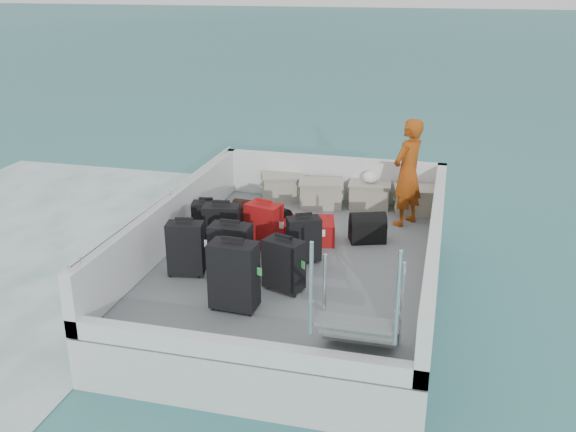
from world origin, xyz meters
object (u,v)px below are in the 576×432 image
Objects in this scene: suitcase_8 at (306,231)px; suitcase_2 at (207,221)px; suitcase_1 at (222,231)px; crate_2 at (369,195)px; suitcase_5 at (264,227)px; passenger at (408,173)px; crate_1 at (321,194)px; suitcase_3 at (234,276)px; crate_3 at (416,201)px; suitcase_0 at (186,249)px; crate_0 at (283,187)px; suitcase_4 at (231,253)px; suitcase_6 at (284,265)px; suitcase_7 at (304,240)px.

suitcase_2 is at bearing 90.50° from suitcase_8.
suitcase_1 is 2.85m from crate_2.
suitcase_5 is 0.40× the size of passenger.
crate_1 is (1.24, 1.74, -0.08)m from suitcase_2.
crate_3 is (1.73, 3.54, -0.20)m from suitcase_3.
passenger is (2.44, 2.38, 0.45)m from suitcase_0.
crate_2 reaches higher than suitcase_8.
suitcase_1 is at bearing -111.72° from crate_1.
suitcase_5 is at bearing -20.68° from passenger.
crate_1 is at bearing 58.14° from suitcase_1.
suitcase_8 is 1.22× the size of crate_3.
crate_3 is 0.40× the size of passenger.
crate_0 is at bearing 178.81° from crate_2.
suitcase_1 reaches higher than suitcase_8.
suitcase_1 is 2.39m from crate_0.
crate_2 is at bearing -34.68° from suitcase_8.
suitcase_4 is at bearing -124.40° from crate_3.
suitcase_5 is 1.04× the size of crate_2.
passenger reaches higher than suitcase_5.
suitcase_8 is at bearing 112.29° from suitcase_6.
suitcase_1 is 0.75m from suitcase_4.
passenger is at bearing -45.31° from crate_2.
suitcase_2 is 0.89× the size of suitcase_6.
suitcase_3 is 1.25× the size of suitcase_6.
suitcase_1 is 0.58m from suitcase_5.
suitcase_3 reaches higher than suitcase_8.
suitcase_4 is at bearing -100.20° from crate_1.
crate_0 is at bearing 84.66° from suitcase_7.
crate_0 is at bearing 71.78° from suitcase_0.
passenger reaches higher than suitcase_3.
crate_1 is (0.51, 2.84, -0.16)m from suitcase_4.
suitcase_4 is at bearing 114.74° from suitcase_3.
suitcase_3 is at bearing 158.07° from suitcase_8.
crate_3 is (1.48, 0.06, -0.01)m from crate_1.
suitcase_4 reaches higher than suitcase_5.
crate_3 is at bearing -163.35° from passenger.
crate_1 is at bearing 42.69° from suitcase_2.
suitcase_4 is 1.10× the size of crate_0.
suitcase_1 is 0.44× the size of passenger.
suitcase_0 reaches higher than suitcase_2.
suitcase_1 is at bearing -136.33° from crate_3.
suitcase_2 is 0.85× the size of crate_1.
suitcase_1 is 1.27m from suitcase_6.
suitcase_0 is at bearing -121.54° from crate_2.
suitcase_6 is 0.97× the size of crate_0.
suitcase_0 is at bearing -109.34° from suitcase_5.
suitcase_7 is 0.68m from suitcase_8.
suitcase_8 is 1.74m from crate_2.
passenger reaches higher than suitcase_1.
suitcase_1 is 1.11× the size of suitcase_6.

